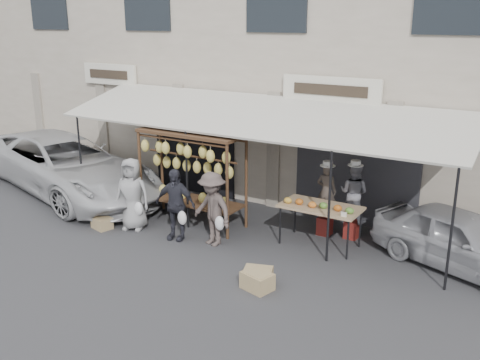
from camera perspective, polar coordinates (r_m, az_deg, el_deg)
The scene contains 17 objects.
ground_plane at distance 11.32m, azimuth -4.99°, elevation -7.84°, with size 90.00×90.00×0.00m, color #2D2D30.
shophouse at distance 16.00m, azimuth 9.01°, elevation 12.77°, with size 24.00×6.15×7.30m.
awning at distance 12.37m, azimuth 1.08°, elevation 6.85°, with size 10.00×2.35×2.92m.
banana_rack at distance 12.48m, azimuth -5.32°, elevation 2.12°, with size 2.60×0.90×2.24m.
produce_table at distance 11.47m, azimuth 8.54°, elevation -2.94°, with size 1.70×0.90×1.04m.
vendor_left at distance 12.05m, azimuth 9.20°, elevation -1.19°, with size 0.45×0.30×1.24m, color #433A34.
vendor_right at distance 11.95m, azimuth 12.05°, elevation -1.35°, with size 0.64×0.50×1.31m, color slate.
customer_left at distance 12.54m, azimuth -11.42°, elevation -1.49°, with size 0.83×0.54×1.69m, color gray.
customer_mid at distance 11.83m, azimuth -6.92°, elevation -2.58°, with size 0.95×0.39×1.62m, color #2B2B34.
customer_right at distance 11.46m, azimuth -2.98°, elevation -3.10°, with size 1.05×0.60×1.63m, color #514540.
stool_left at distance 12.32m, azimuth 9.03°, elevation -4.85°, with size 0.30×0.30×0.41m, color maroon.
stool_right at distance 12.24m, azimuth 11.80°, elevation -5.18°, with size 0.29×0.29×0.41m, color maroon.
crate_near_a at distance 10.01m, azimuth 1.93°, elevation -10.25°, with size 0.52×0.39×0.31m, color tan.
crate_near_b at distance 9.85m, azimuth 1.86°, elevation -10.71°, with size 0.53×0.40×0.32m, color tan.
crate_far at distance 12.95m, azimuth -14.50°, elevation -4.45°, with size 0.45×0.34×0.27m, color tan.
van at distance 16.00m, azimuth -18.44°, elevation 3.00°, with size 2.50×5.43×2.26m, color silver.
sedan at distance 11.30m, azimuth 22.47°, elevation -5.90°, with size 1.41×3.50×1.19m, color #9C9CA1.
Camera 1 is at (6.23, -8.21, 4.70)m, focal length 40.00 mm.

